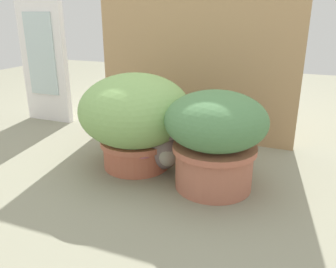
{
  "coord_description": "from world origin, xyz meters",
  "views": [
    {
      "loc": [
        0.53,
        -1.29,
        0.67
      ],
      "look_at": [
        0.01,
        -0.01,
        0.18
      ],
      "focal_mm": 36.72,
      "sensor_mm": 36.0,
      "label": 1
    }
  ],
  "objects": [
    {
      "name": "window_panel_white",
      "position": [
        -1.01,
        0.44,
        0.39
      ],
      "size": [
        0.33,
        0.05,
        0.78
      ],
      "color": "white",
      "rests_on": "ground"
    },
    {
      "name": "cardboard_backdrop",
      "position": [
        -0.04,
        0.48,
        0.48
      ],
      "size": [
        1.1,
        0.03,
        0.95
      ],
      "primitive_type": "cube",
      "color": "tan",
      "rests_on": "ground"
    },
    {
      "name": "ground_plane",
      "position": [
        0.0,
        0.0,
        0.0
      ],
      "size": [
        6.0,
        6.0,
        0.0
      ],
      "primitive_type": "plane",
      "color": "gray"
    },
    {
      "name": "mushroom_ornament_pink",
      "position": [
        -0.08,
        -0.08,
        0.1
      ],
      "size": [
        0.08,
        0.08,
        0.14
      ],
      "color": "silver",
      "rests_on": "ground"
    },
    {
      "name": "leafy_planter",
      "position": [
        0.23,
        -0.06,
        0.22
      ],
      "size": [
        0.4,
        0.4,
        0.39
      ],
      "color": "#B36851",
      "rests_on": "ground"
    },
    {
      "name": "grass_planter",
      "position": [
        -0.15,
        0.01,
        0.24
      ],
      "size": [
        0.49,
        0.49,
        0.43
      ],
      "color": "#B96249",
      "rests_on": "ground"
    },
    {
      "name": "cat",
      "position": [
        -0.03,
        0.02,
        0.12
      ],
      "size": [
        0.31,
        0.34,
        0.32
      ],
      "color": "slate",
      "rests_on": "ground"
    }
  ]
}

